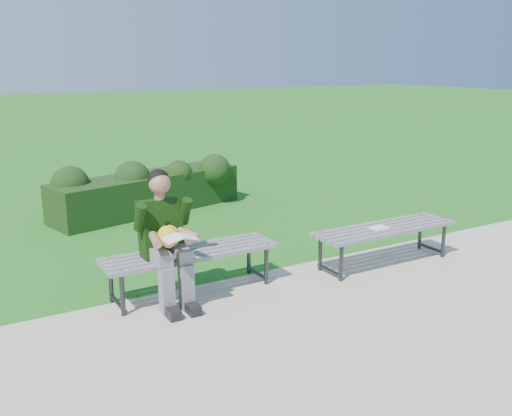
# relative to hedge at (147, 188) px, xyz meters

# --- Properties ---
(ground) EXTENTS (80.00, 80.00, 0.00)m
(ground) POSITION_rel_hedge_xyz_m (0.02, -3.27, -0.38)
(ground) COLOR #237620
(ground) RESTS_ON ground
(walkway) EXTENTS (30.00, 3.50, 0.02)m
(walkway) POSITION_rel_hedge_xyz_m (0.02, -5.02, -0.37)
(walkway) COLOR beige
(walkway) RESTS_ON ground
(hedge) EXTENTS (3.21, 1.50, 0.85)m
(hedge) POSITION_rel_hedge_xyz_m (0.00, 0.00, 0.00)
(hedge) COLOR #1C3D12
(hedge) RESTS_ON ground
(bench_left) EXTENTS (1.80, 0.50, 0.46)m
(bench_left) POSITION_rel_hedge_xyz_m (-0.74, -3.42, 0.04)
(bench_left) COLOR gray
(bench_left) RESTS_ON walkway
(bench_right) EXTENTS (1.80, 0.50, 0.46)m
(bench_right) POSITION_rel_hedge_xyz_m (1.56, -3.74, 0.04)
(bench_right) COLOR gray
(bench_right) RESTS_ON walkway
(seated_boy) EXTENTS (0.56, 0.76, 1.31)m
(seated_boy) POSITION_rel_hedge_xyz_m (-1.04, -3.51, 0.34)
(seated_boy) COLOR gray
(seated_boy) RESTS_ON walkway
(paper_sheet) EXTENTS (0.22, 0.16, 0.01)m
(paper_sheet) POSITION_rel_hedge_xyz_m (1.46, -3.74, 0.09)
(paper_sheet) COLOR white
(paper_sheet) RESTS_ON bench_right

